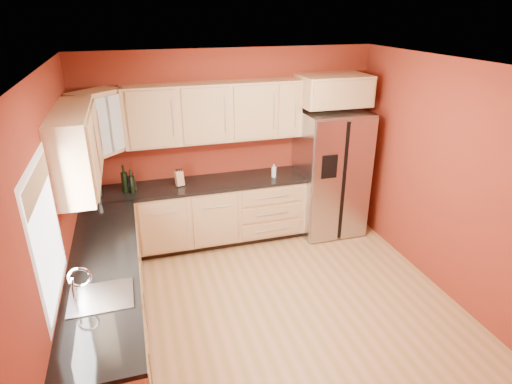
# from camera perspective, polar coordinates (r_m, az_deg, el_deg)

# --- Properties ---
(floor) EXTENTS (4.00, 4.00, 0.00)m
(floor) POSITION_cam_1_polar(r_m,az_deg,el_deg) (4.87, 2.80, -15.64)
(floor) COLOR olive
(floor) RESTS_ON ground
(ceiling) EXTENTS (4.00, 4.00, 0.00)m
(ceiling) POSITION_cam_1_polar(r_m,az_deg,el_deg) (3.82, 3.59, 16.31)
(ceiling) COLOR silver
(ceiling) RESTS_ON wall_back
(wall_back) EXTENTS (4.00, 0.04, 2.60)m
(wall_back) POSITION_cam_1_polar(r_m,az_deg,el_deg) (5.98, -3.28, 6.16)
(wall_back) COLOR maroon
(wall_back) RESTS_ON floor
(wall_front) EXTENTS (4.00, 0.04, 2.60)m
(wall_front) POSITION_cam_1_polar(r_m,az_deg,el_deg) (2.69, 18.32, -19.17)
(wall_front) COLOR maroon
(wall_front) RESTS_ON floor
(wall_left) EXTENTS (0.04, 4.00, 2.60)m
(wall_left) POSITION_cam_1_polar(r_m,az_deg,el_deg) (4.04, -24.82, -4.94)
(wall_left) COLOR maroon
(wall_left) RESTS_ON floor
(wall_right) EXTENTS (0.04, 4.00, 2.60)m
(wall_right) POSITION_cam_1_polar(r_m,az_deg,el_deg) (5.16, 24.57, 1.17)
(wall_right) COLOR maroon
(wall_right) RESTS_ON floor
(base_cabinets_back) EXTENTS (2.90, 0.60, 0.88)m
(base_cabinets_back) POSITION_cam_1_polar(r_m,az_deg,el_deg) (5.93, -7.60, -3.14)
(base_cabinets_back) COLOR tan
(base_cabinets_back) RESTS_ON floor
(base_cabinets_left) EXTENTS (0.60, 2.80, 0.88)m
(base_cabinets_left) POSITION_cam_1_polar(r_m,az_deg,el_deg) (4.44, -18.99, -14.37)
(base_cabinets_left) COLOR tan
(base_cabinets_left) RESTS_ON floor
(countertop_back) EXTENTS (2.90, 0.62, 0.04)m
(countertop_back) POSITION_cam_1_polar(r_m,az_deg,el_deg) (5.73, -7.82, 0.94)
(countertop_back) COLOR black
(countertop_back) RESTS_ON base_cabinets_back
(countertop_left) EXTENTS (0.62, 2.80, 0.04)m
(countertop_left) POSITION_cam_1_polar(r_m,az_deg,el_deg) (4.19, -19.68, -9.34)
(countertop_left) COLOR black
(countertop_left) RESTS_ON base_cabinets_left
(upper_cabinets_back) EXTENTS (2.30, 0.33, 0.75)m
(upper_cabinets_back) POSITION_cam_1_polar(r_m,az_deg,el_deg) (5.63, -5.52, 10.55)
(upper_cabinets_back) COLOR tan
(upper_cabinets_back) RESTS_ON wall_back
(upper_cabinets_left) EXTENTS (0.33, 1.35, 0.75)m
(upper_cabinets_left) POSITION_cam_1_polar(r_m,az_deg,el_deg) (4.49, -22.85, 5.48)
(upper_cabinets_left) COLOR tan
(upper_cabinets_left) RESTS_ON wall_left
(corner_upper_cabinet) EXTENTS (0.67, 0.67, 0.75)m
(corner_upper_cabinet) POSITION_cam_1_polar(r_m,az_deg,el_deg) (5.39, -20.29, 8.62)
(corner_upper_cabinet) COLOR tan
(corner_upper_cabinet) RESTS_ON wall_back
(over_fridge_cabinet) EXTENTS (0.92, 0.60, 0.40)m
(over_fridge_cabinet) POSITION_cam_1_polar(r_m,az_deg,el_deg) (5.97, 10.29, 13.23)
(over_fridge_cabinet) COLOR tan
(over_fridge_cabinet) RESTS_ON wall_back
(refrigerator) EXTENTS (0.90, 0.75, 1.78)m
(refrigerator) POSITION_cam_1_polar(r_m,az_deg,el_deg) (6.21, 9.84, 2.53)
(refrigerator) COLOR #ACACB1
(refrigerator) RESTS_ON floor
(window) EXTENTS (0.03, 0.90, 1.00)m
(window) POSITION_cam_1_polar(r_m,az_deg,el_deg) (3.48, -26.10, -5.05)
(window) COLOR white
(window) RESTS_ON wall_left
(sink_faucet) EXTENTS (0.50, 0.42, 0.30)m
(sink_faucet) POSITION_cam_1_polar(r_m,az_deg,el_deg) (3.67, -20.26, -11.21)
(sink_faucet) COLOR silver
(sink_faucet) RESTS_ON countertop_left
(canister_left) EXTENTS (0.18, 0.18, 0.22)m
(canister_left) POSITION_cam_1_polar(r_m,az_deg,el_deg) (5.61, -20.60, 0.50)
(canister_left) COLOR #ACACB1
(canister_left) RESTS_ON countertop_back
(canister_right) EXTENTS (0.14, 0.14, 0.21)m
(canister_right) POSITION_cam_1_polar(r_m,az_deg,el_deg) (5.67, -16.38, 1.29)
(canister_right) COLOR #ACACB1
(canister_right) RESTS_ON countertop_back
(wine_bottle_a) EXTENTS (0.09, 0.09, 0.36)m
(wine_bottle_a) POSITION_cam_1_polar(r_m,az_deg,el_deg) (5.59, -17.14, 1.70)
(wine_bottle_a) COLOR black
(wine_bottle_a) RESTS_ON countertop_back
(wine_bottle_b) EXTENTS (0.08, 0.08, 0.30)m
(wine_bottle_b) POSITION_cam_1_polar(r_m,az_deg,el_deg) (5.56, -16.24, 1.38)
(wine_bottle_b) COLOR black
(wine_bottle_b) RESTS_ON countertop_back
(knife_block) EXTENTS (0.11, 0.11, 0.19)m
(knife_block) POSITION_cam_1_polar(r_m,az_deg,el_deg) (5.67, -10.18, 1.82)
(knife_block) COLOR tan
(knife_block) RESTS_ON countertop_back
(soap_dispenser) EXTENTS (0.08, 0.08, 0.18)m
(soap_dispenser) POSITION_cam_1_polar(r_m,az_deg,el_deg) (5.86, 2.40, 2.85)
(soap_dispenser) COLOR silver
(soap_dispenser) RESTS_ON countertop_back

